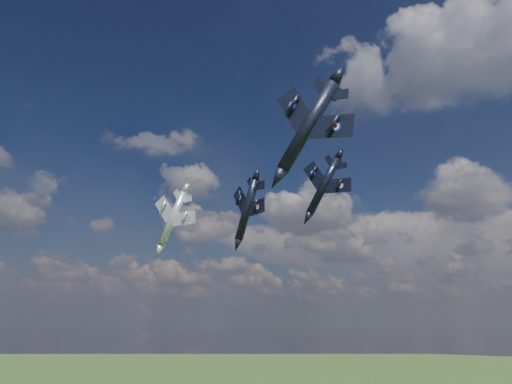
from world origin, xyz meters
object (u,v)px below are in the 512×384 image
Objects in this scene: jet_high_navy at (324,186)px; jet_left_silver at (172,219)px; jet_lead_navy at (247,209)px; jet_right_navy at (308,126)px.

jet_high_navy reaches higher than jet_left_silver.
jet_left_silver reaches higher than jet_lead_navy.
jet_high_navy is (7.44, 14.43, 6.29)m from jet_lead_navy.
jet_high_navy reaches higher than jet_lead_navy.
jet_left_silver is at bearing -165.98° from jet_high_navy.
jet_high_navy is at bearing 80.18° from jet_lead_navy.
jet_lead_navy is 33.21m from jet_right_navy.
jet_high_navy reaches higher than jet_right_navy.
jet_lead_navy is at bearing -19.08° from jet_left_silver.
jet_lead_navy is 22.66m from jet_left_silver.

